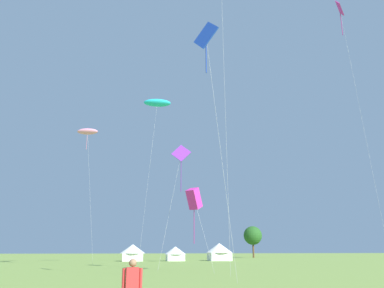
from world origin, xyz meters
name	(u,v)px	position (x,y,z in m)	size (l,w,h in m)	color
kite_cyan_parafoil	(157,103)	(-2.45, 47.81, 23.08)	(4.15, 3.35, 23.78)	#1EB7CC
kite_magenta_diamond	(340,12)	(21.41, 35.90, 33.45)	(2.40, 2.71, 35.37)	#E02DA3
kite_purple_diamond	(181,156)	(-0.83, 34.15, 11.76)	(3.48, 2.07, 13.12)	purple
kite_magenta_box	(194,199)	(0.07, 31.26, 6.78)	(2.32, 3.35, 7.90)	#E02DA3
kite_pink_parafoil	(88,132)	(-12.47, 50.48, 18.86)	(3.74, 2.28, 19.46)	pink
kite_blue_diamond	(206,38)	(-1.31, 18.73, 17.03)	(2.45, 2.26, 18.54)	blue
festival_tent_left	(133,252)	(-4.74, 65.14, 1.59)	(4.42, 4.42, 2.87)	white
festival_tent_center	(175,253)	(2.86, 65.14, 1.39)	(3.86, 3.86, 2.51)	white
festival_tent_right	(219,251)	(10.99, 65.14, 1.72)	(4.78, 4.78, 3.11)	white
tree_distant_left	(253,236)	(25.95, 89.86, 5.37)	(4.63, 4.63, 7.71)	brown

